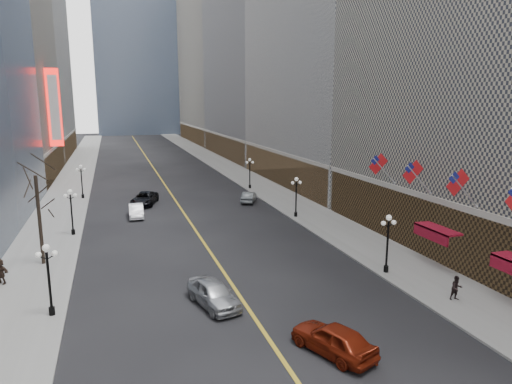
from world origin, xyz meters
TOP-DOWN VIEW (x-y plane):
  - sidewalk_east at (14.00, 70.00)m, footprint 6.00×230.00m
  - sidewalk_west at (-14.00, 70.00)m, footprint 6.00×230.00m
  - lane_line at (0.00, 80.00)m, footprint 0.25×200.00m
  - bldg_east_c at (29.88, 106.00)m, footprint 26.60×40.60m
  - bldg_east_d at (29.90, 149.00)m, footprint 26.60×46.60m
  - streetlamp_east_1 at (11.80, 30.00)m, footprint 1.26×0.44m
  - streetlamp_east_2 at (11.80, 48.00)m, footprint 1.26×0.44m
  - streetlamp_east_3 at (11.80, 66.00)m, footprint 1.26×0.44m
  - streetlamp_west_1 at (-11.80, 30.00)m, footprint 1.26×0.44m
  - streetlamp_west_2 at (-11.80, 48.00)m, footprint 1.26×0.44m
  - streetlamp_west_3 at (-11.80, 66.00)m, footprint 1.26×0.44m
  - flag_3 at (15.31, 27.00)m, footprint 2.87×0.12m
  - flag_4 at (15.31, 32.00)m, footprint 2.87×0.12m
  - flag_5 at (15.31, 37.00)m, footprint 2.87×0.12m
  - awning_c at (16.11, 30.00)m, footprint 1.40×4.00m
  - theatre_marquee at (-15.88, 80.00)m, footprint 2.00×0.55m
  - tree_west_far at (-13.50, 40.00)m, footprint 3.60×3.60m
  - car_nb_near at (-2.00, 28.57)m, footprint 3.16×5.30m
  - car_nb_mid at (-5.47, 53.75)m, footprint 1.70×4.57m
  - car_nb_far at (-4.08, 60.00)m, footprint 4.24×6.28m
  - car_sb_mid at (2.74, 21.07)m, footprint 3.69×5.25m
  - car_sb_far at (9.00, 57.24)m, footprint 3.19×4.55m
  - ped_east_walk at (13.34, 24.26)m, footprint 0.85×0.54m
  - ped_west_far at (-15.83, 36.40)m, footprint 1.67×1.38m

SIDE VIEW (x-z plane):
  - lane_line at x=0.00m, z-range 0.00..0.02m
  - sidewalk_east at x=14.00m, z-range 0.00..0.15m
  - sidewalk_west at x=-14.00m, z-range 0.00..0.15m
  - car_sb_far at x=9.00m, z-range 0.00..1.42m
  - car_nb_mid at x=-5.47m, z-range 0.00..1.49m
  - car_nb_far at x=-4.08m, z-range 0.00..1.60m
  - car_sb_mid at x=2.74m, z-range 0.00..1.66m
  - car_nb_near at x=-2.00m, z-range 0.00..1.69m
  - ped_east_walk at x=13.34m, z-range 0.15..1.79m
  - ped_west_far at x=-15.83m, z-range 0.15..1.98m
  - streetlamp_east_1 at x=11.80m, z-range 0.64..5.16m
  - streetlamp_east_2 at x=11.80m, z-range 0.64..5.16m
  - streetlamp_east_3 at x=11.80m, z-range 0.64..5.16m
  - streetlamp_west_1 at x=-11.80m, z-range 0.64..5.16m
  - streetlamp_west_2 at x=-11.80m, z-range 0.64..5.16m
  - streetlamp_west_3 at x=-11.80m, z-range 0.64..5.16m
  - awning_c at x=16.11m, z-range 2.62..3.54m
  - tree_west_far at x=-13.50m, z-range 2.28..10.20m
  - flag_3 at x=15.31m, z-range 5.85..8.72m
  - flag_4 at x=15.31m, z-range 5.85..8.72m
  - flag_5 at x=15.31m, z-range 5.85..8.72m
  - theatre_marquee at x=-15.88m, z-range 6.00..18.00m
  - bldg_east_c at x=29.88m, z-range -0.22..48.58m
  - bldg_east_d at x=29.90m, z-range -0.23..62.57m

